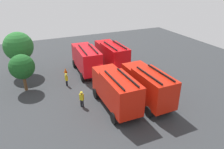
# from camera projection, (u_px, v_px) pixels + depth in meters

# --- Properties ---
(ground_plane) EXTENTS (49.77, 49.77, 0.00)m
(ground_plane) POSITION_uv_depth(u_px,v_px,m) (112.00, 85.00, 26.46)
(ground_plane) COLOR #2D3033
(fire_truck_0) EXTENTS (7.21, 2.79, 3.88)m
(fire_truck_0) POSITION_uv_depth(u_px,v_px,m) (147.00, 85.00, 21.87)
(fire_truck_0) COLOR red
(fire_truck_0) RESTS_ON ground
(fire_truck_1) EXTENTS (7.21, 2.78, 3.88)m
(fire_truck_1) POSITION_uv_depth(u_px,v_px,m) (112.00, 54.00, 30.29)
(fire_truck_1) COLOR red
(fire_truck_1) RESTS_ON ground
(fire_truck_2) EXTENTS (7.21, 2.79, 3.88)m
(fire_truck_2) POSITION_uv_depth(u_px,v_px,m) (116.00, 89.00, 20.96)
(fire_truck_2) COLOR red
(fire_truck_2) RESTS_ON ground
(fire_truck_3) EXTENTS (7.31, 3.04, 3.88)m
(fire_truck_3) POSITION_uv_depth(u_px,v_px,m) (86.00, 58.00, 28.80)
(fire_truck_3) COLOR red
(fire_truck_3) RESTS_ON ground
(firefighter_0) EXTENTS (0.29, 0.42, 1.75)m
(firefighter_0) POSITION_uv_depth(u_px,v_px,m) (124.00, 53.00, 34.53)
(firefighter_0) COLOR black
(firefighter_0) RESTS_ON ground
(firefighter_1) EXTENTS (0.46, 0.47, 1.72)m
(firefighter_1) POSITION_uv_depth(u_px,v_px,m) (82.00, 98.00, 21.63)
(firefighter_1) COLOR black
(firefighter_1) RESTS_ON ground
(firefighter_2) EXTENTS (0.45, 0.30, 1.60)m
(firefighter_2) POSITION_uv_depth(u_px,v_px,m) (66.00, 79.00, 25.83)
(firefighter_2) COLOR black
(firefighter_2) RESTS_ON ground
(tree_0) EXTENTS (2.86, 2.86, 4.44)m
(tree_0) POSITION_uv_depth(u_px,v_px,m) (22.00, 67.00, 23.97)
(tree_0) COLOR brown
(tree_0) RESTS_ON ground
(tree_1) EXTENTS (3.80, 3.80, 5.89)m
(tree_1) POSITION_uv_depth(u_px,v_px,m) (18.00, 47.00, 27.63)
(tree_1) COLOR brown
(tree_1) RESTS_ON ground
(traffic_cone_0) EXTENTS (0.47, 0.47, 0.67)m
(traffic_cone_0) POSITION_uv_depth(u_px,v_px,m) (65.00, 70.00, 29.65)
(traffic_cone_0) COLOR #F2600C
(traffic_cone_0) RESTS_ON ground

